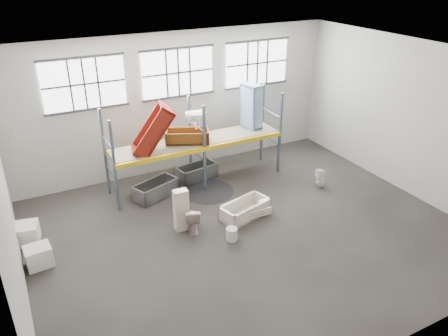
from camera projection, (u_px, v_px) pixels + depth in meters
floor at (248, 232)px, 12.94m from camera, size 12.00×10.00×0.10m
ceiling at (253, 57)px, 10.71m from camera, size 12.00×10.00×0.10m
wall_back at (178, 102)px, 15.85m from camera, size 12.00×0.10×5.00m
wall_front at (395, 255)px, 7.80m from camera, size 12.00×0.10×5.00m
wall_left at (3, 207)px, 9.30m from camera, size 0.10×10.00×5.00m
wall_right at (410, 118)px, 14.35m from camera, size 0.10×10.00×5.00m
window_left at (84, 84)px, 13.95m from camera, size 2.60×0.04×1.60m
window_mid at (178, 73)px, 15.28m from camera, size 2.60×0.04×1.60m
window_right at (257, 63)px, 16.62m from camera, size 2.60×0.04×1.60m
rack_upright_la at (115, 167)px, 13.32m from camera, size 0.08×0.08×3.00m
rack_upright_lb at (105, 153)px, 14.28m from camera, size 0.08×0.08×3.00m
rack_upright_ma at (204, 149)px, 14.57m from camera, size 0.08×0.08×3.00m
rack_upright_mb at (190, 137)px, 15.53m from camera, size 0.08×0.08×3.00m
rack_upright_ra at (280, 134)px, 15.82m from camera, size 0.08×0.08×3.00m
rack_upright_rb at (262, 123)px, 16.78m from camera, size 0.08×0.08×3.00m
rack_beam_front at (204, 149)px, 14.57m from camera, size 6.00×0.10×0.14m
rack_beam_back at (190, 137)px, 15.53m from camera, size 6.00×0.10×0.14m
shelf_deck at (197, 141)px, 15.02m from camera, size 5.90×1.10×0.03m
wet_patch at (208, 191)px, 15.07m from camera, size 1.80×1.80×0.00m
bathtub_beige at (245, 209)px, 13.55m from camera, size 1.73×1.14×0.47m
cistern_spare at (264, 205)px, 13.70m from camera, size 0.38×0.20×0.35m
sink_in_tub at (248, 212)px, 13.57m from camera, size 0.43×0.43×0.14m
toilet_beige at (192, 219)px, 12.82m from camera, size 0.62×0.82×0.74m
cistern_tall at (181, 210)px, 12.72m from camera, size 0.43×0.29×1.29m
toilet_white at (321, 178)px, 15.18m from camera, size 0.35×0.35×0.70m
steel_tub_left at (156, 189)px, 14.62m from camera, size 1.62×1.16×0.54m
steel_tub_right at (197, 172)px, 15.81m from camera, size 1.52×0.91×0.52m
rust_tub_flat at (187, 136)px, 14.75m from camera, size 1.59×1.22×0.41m
rust_tub_tilted at (153, 131)px, 13.88m from camera, size 1.58×1.14×1.74m
sink_on_shelf at (196, 128)px, 14.64m from camera, size 0.77×0.64×0.60m
blue_tub_upright at (251, 106)px, 15.77m from camera, size 0.65×0.84×1.61m
bucket at (232, 234)px, 12.43m from camera, size 0.42×0.42×0.38m
carton_near at (39, 256)px, 11.38m from camera, size 0.69×0.60×0.55m
carton_far at (26, 233)px, 12.32m from camera, size 0.78×0.78×0.55m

